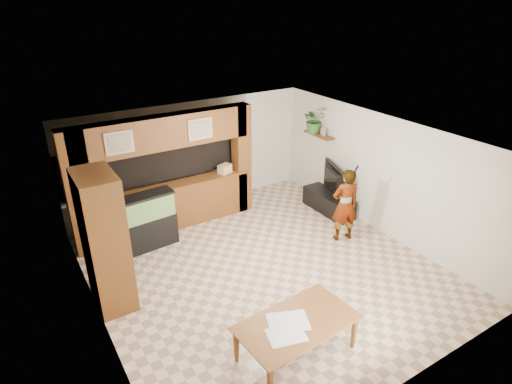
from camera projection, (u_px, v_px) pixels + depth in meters
floor at (264, 269)px, 8.27m from camera, size 6.50×6.50×0.00m
ceiling at (265, 141)px, 7.16m from camera, size 6.50×6.50×0.00m
wall_back at (190, 156)px, 10.21m from camera, size 6.00×0.00×6.00m
wall_left at (93, 259)px, 6.28m from camera, size 0.00×6.50×6.50m
wall_right at (382, 175)px, 9.15m from camera, size 0.00×6.50×6.50m
partition at (162, 172)px, 9.28m from camera, size 4.20×0.99×2.60m
wall_clock at (74, 197)px, 6.81m from camera, size 0.05×0.25×0.25m
wall_shelf at (319, 135)px, 10.41m from camera, size 0.25×0.90×0.04m
pantry_cabinet at (105, 241)px, 6.93m from camera, size 0.60×0.97×2.38m
trash_can at (127, 276)px, 7.62m from camera, size 0.29×0.29×0.53m
aquarium at (149, 221)px, 8.78m from camera, size 1.08×0.41×1.20m
tv_stand at (329, 202)px, 10.36m from camera, size 0.51×1.40×0.47m
television at (330, 180)px, 10.11m from camera, size 0.53×1.20×0.70m
photo_frame at (323, 132)px, 10.24m from camera, size 0.03×0.14×0.19m
potted_plant at (314, 120)px, 10.38m from camera, size 0.61×0.54×0.64m
person at (345, 205)px, 8.96m from camera, size 0.67×0.53×1.61m
microphone at (356, 169)px, 8.49m from camera, size 0.04×0.11×0.17m
dining_table at (298, 340)px, 6.18m from camera, size 1.79×1.08×0.61m
newspaper_a at (288, 321)px, 6.08m from camera, size 0.70×0.61×0.01m
newspaper_b at (286, 335)px, 5.84m from camera, size 0.60×0.50×0.01m
counter_box at (225, 169)px, 9.91m from camera, size 0.35×0.29×0.20m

